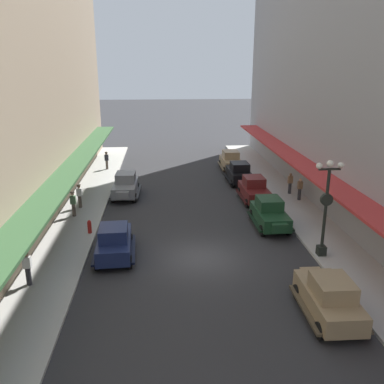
{
  "coord_description": "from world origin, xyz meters",
  "views": [
    {
      "loc": [
        -1.98,
        -19.71,
        9.91
      ],
      "look_at": [
        0.0,
        6.0,
        1.8
      ],
      "focal_mm": 38.49,
      "sensor_mm": 36.0,
      "label": 1
    }
  ],
  "objects_px": {
    "pedestrian_2": "(27,268)",
    "pedestrian_0": "(107,160)",
    "parked_car_2": "(114,241)",
    "fire_hydrant": "(89,227)",
    "pedestrian_1": "(290,183)",
    "parked_car_6": "(126,185)",
    "parked_car_0": "(231,161)",
    "pedestrian_4": "(73,204)",
    "pedestrian_3": "(300,189)",
    "pedestrian_5": "(80,196)",
    "parked_car_4": "(270,213)",
    "parked_car_5": "(254,189)",
    "lamp_post_with_clock": "(326,204)",
    "parked_car_3": "(239,172)",
    "parked_car_1": "(329,297)"
  },
  "relations": [
    {
      "from": "parked_car_5",
      "to": "fire_hydrant",
      "type": "bearing_deg",
      "value": -153.85
    },
    {
      "from": "parked_car_2",
      "to": "pedestrian_2",
      "type": "relative_size",
      "value": 2.63
    },
    {
      "from": "parked_car_1",
      "to": "pedestrian_2",
      "type": "height_order",
      "value": "parked_car_1"
    },
    {
      "from": "fire_hydrant",
      "to": "pedestrian_3",
      "type": "bearing_deg",
      "value": 19.64
    },
    {
      "from": "pedestrian_5",
      "to": "pedestrian_2",
      "type": "bearing_deg",
      "value": -92.25
    },
    {
      "from": "fire_hydrant",
      "to": "pedestrian_1",
      "type": "height_order",
      "value": "pedestrian_1"
    },
    {
      "from": "parked_car_6",
      "to": "pedestrian_3",
      "type": "relative_size",
      "value": 2.62
    },
    {
      "from": "pedestrian_0",
      "to": "pedestrian_1",
      "type": "relative_size",
      "value": 1.02
    },
    {
      "from": "pedestrian_2",
      "to": "lamp_post_with_clock",
      "type": "bearing_deg",
      "value": 7.71
    },
    {
      "from": "parked_car_2",
      "to": "pedestrian_5",
      "type": "relative_size",
      "value": 2.59
    },
    {
      "from": "pedestrian_1",
      "to": "pedestrian_2",
      "type": "height_order",
      "value": "same"
    },
    {
      "from": "parked_car_0",
      "to": "parked_car_1",
      "type": "height_order",
      "value": "same"
    },
    {
      "from": "fire_hydrant",
      "to": "pedestrian_0",
      "type": "relative_size",
      "value": 0.49
    },
    {
      "from": "parked_car_2",
      "to": "pedestrian_4",
      "type": "xyz_separation_m",
      "value": [
        -3.3,
        6.06,
        0.07
      ]
    },
    {
      "from": "parked_car_5",
      "to": "parked_car_6",
      "type": "height_order",
      "value": "same"
    },
    {
      "from": "pedestrian_2",
      "to": "pedestrian_0",
      "type": "bearing_deg",
      "value": 87.38
    },
    {
      "from": "pedestrian_3",
      "to": "pedestrian_4",
      "type": "distance_m",
      "value": 16.23
    },
    {
      "from": "lamp_post_with_clock",
      "to": "parked_car_2",
      "type": "bearing_deg",
      "value": 175.54
    },
    {
      "from": "parked_car_6",
      "to": "fire_hydrant",
      "type": "distance_m",
      "value": 7.6
    },
    {
      "from": "lamp_post_with_clock",
      "to": "parked_car_5",
      "type": "bearing_deg",
      "value": 99.11
    },
    {
      "from": "pedestrian_0",
      "to": "pedestrian_4",
      "type": "bearing_deg",
      "value": -93.01
    },
    {
      "from": "fire_hydrant",
      "to": "pedestrian_5",
      "type": "relative_size",
      "value": 0.49
    },
    {
      "from": "parked_car_4",
      "to": "pedestrian_0",
      "type": "distance_m",
      "value": 19.29
    },
    {
      "from": "pedestrian_2",
      "to": "pedestrian_4",
      "type": "relative_size",
      "value": 0.98
    },
    {
      "from": "parked_car_6",
      "to": "parked_car_0",
      "type": "bearing_deg",
      "value": 38.52
    },
    {
      "from": "parked_car_2",
      "to": "parked_car_1",
      "type": "bearing_deg",
      "value": -33.84
    },
    {
      "from": "parked_car_0",
      "to": "lamp_post_with_clock",
      "type": "xyz_separation_m",
      "value": [
        1.67,
        -18.9,
        2.04
      ]
    },
    {
      "from": "parked_car_3",
      "to": "lamp_post_with_clock",
      "type": "distance_m",
      "value": 14.69
    },
    {
      "from": "parked_car_1",
      "to": "parked_car_6",
      "type": "height_order",
      "value": "same"
    },
    {
      "from": "lamp_post_with_clock",
      "to": "pedestrian_5",
      "type": "distance_m",
      "value": 16.69
    },
    {
      "from": "parked_car_5",
      "to": "lamp_post_with_clock",
      "type": "height_order",
      "value": "lamp_post_with_clock"
    },
    {
      "from": "parked_car_2",
      "to": "pedestrian_4",
      "type": "relative_size",
      "value": 2.59
    },
    {
      "from": "pedestrian_0",
      "to": "parked_car_2",
      "type": "bearing_deg",
      "value": -82.0
    },
    {
      "from": "pedestrian_4",
      "to": "parked_car_2",
      "type": "bearing_deg",
      "value": -61.43
    },
    {
      "from": "pedestrian_4",
      "to": "lamp_post_with_clock",
      "type": "bearing_deg",
      "value": -25.91
    },
    {
      "from": "pedestrian_1",
      "to": "pedestrian_4",
      "type": "xyz_separation_m",
      "value": [
        -15.82,
        -3.77,
        0.02
      ]
    },
    {
      "from": "parked_car_3",
      "to": "pedestrian_4",
      "type": "relative_size",
      "value": 2.56
    },
    {
      "from": "parked_car_4",
      "to": "pedestrian_3",
      "type": "distance_m",
      "value": 5.86
    },
    {
      "from": "parked_car_3",
      "to": "pedestrian_5",
      "type": "distance_m",
      "value": 13.71
    },
    {
      "from": "fire_hydrant",
      "to": "pedestrian_3",
      "type": "distance_m",
      "value": 15.49
    },
    {
      "from": "parked_car_6",
      "to": "pedestrian_3",
      "type": "distance_m",
      "value": 13.17
    },
    {
      "from": "pedestrian_1",
      "to": "pedestrian_5",
      "type": "relative_size",
      "value": 0.98
    },
    {
      "from": "parked_car_3",
      "to": "fire_hydrant",
      "type": "relative_size",
      "value": 5.21
    },
    {
      "from": "pedestrian_5",
      "to": "parked_car_4",
      "type": "bearing_deg",
      "value": -18.61
    },
    {
      "from": "lamp_post_with_clock",
      "to": "pedestrian_0",
      "type": "bearing_deg",
      "value": 124.71
    },
    {
      "from": "parked_car_1",
      "to": "parked_car_2",
      "type": "bearing_deg",
      "value": 146.16
    },
    {
      "from": "parked_car_5",
      "to": "pedestrian_4",
      "type": "relative_size",
      "value": 2.56
    },
    {
      "from": "pedestrian_2",
      "to": "pedestrian_3",
      "type": "distance_m",
      "value": 19.8
    },
    {
      "from": "parked_car_6",
      "to": "pedestrian_3",
      "type": "height_order",
      "value": "parked_car_6"
    },
    {
      "from": "parked_car_6",
      "to": "pedestrian_5",
      "type": "height_order",
      "value": "parked_car_6"
    }
  ]
}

